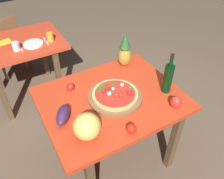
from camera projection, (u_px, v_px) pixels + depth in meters
ground_plane at (111, 151)px, 2.35m from camera, size 10.00×10.00×0.00m
display_table at (111, 106)px, 1.91m from camera, size 1.12×0.90×0.76m
background_table at (19, 52)px, 2.60m from camera, size 1.00×0.74×0.76m
dining_chair at (4, 44)px, 3.06m from camera, size 0.52×0.52×0.85m
pizza_board at (115, 97)px, 1.84m from camera, size 0.44×0.44×0.02m
pizza at (115, 94)px, 1.82m from camera, size 0.37×0.37×0.06m
wine_bottle at (168, 78)px, 1.82m from camera, size 0.08×0.08×0.36m
pineapple_left at (125, 52)px, 2.10m from camera, size 0.13×0.13×0.33m
melon at (87, 126)px, 1.50m from camera, size 0.19×0.19×0.19m
bell_pepper at (176, 102)px, 1.74m from camera, size 0.09×0.09×0.10m
eggplant at (63, 115)px, 1.64m from camera, size 0.18×0.22×0.09m
tomato_at_corner at (70, 87)px, 1.90m from camera, size 0.06×0.06×0.06m
tomato_near_board at (131, 129)px, 1.56m from camera, size 0.07×0.07×0.07m
drinking_glass_juice at (50, 37)px, 2.52m from camera, size 0.07×0.07×0.10m
drinking_glass_water at (16, 46)px, 2.37m from camera, size 0.08×0.08×0.09m
dinner_plate at (33, 44)px, 2.49m from camera, size 0.22×0.22×0.02m
fork_utensil at (20, 47)px, 2.44m from camera, size 0.02×0.18×0.01m
knife_utensil at (46, 41)px, 2.54m from camera, size 0.02×0.18×0.01m
napkin_folded at (5, 42)px, 2.53m from camera, size 0.15×0.14×0.01m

